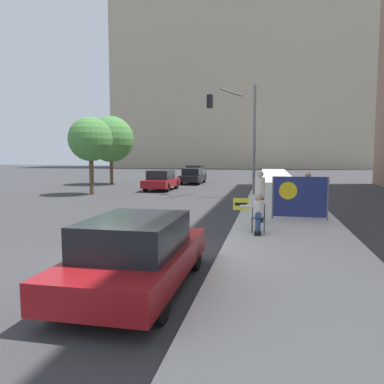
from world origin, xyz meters
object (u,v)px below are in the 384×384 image
object	(u,v)px
parked_car_curbside	(137,253)
car_on_road_distant	(195,171)
street_tree_midblock	(111,139)
street_tree_near_curb	(91,139)
traffic_light_pole	(238,123)
seated_protester	(258,212)
car_on_road_midblock	(193,176)
jogger_on_sidewalk	(260,196)
car_on_road_nearest	(161,180)
protest_banner	(300,197)
pedestrian_behind	(307,194)

from	to	relation	value
parked_car_curbside	car_on_road_distant	world-z (taller)	car_on_road_distant
street_tree_midblock	street_tree_near_curb	bearing A→B (deg)	-74.59
traffic_light_pole	street_tree_near_curb	xyz separation A→B (m)	(-9.25, -0.99, -0.98)
car_on_road_distant	street_tree_near_curb	bearing A→B (deg)	-98.75
seated_protester	car_on_road_midblock	size ratio (longest dim) A/B	0.28
street_tree_midblock	jogger_on_sidewalk	bearing A→B (deg)	-52.43
street_tree_near_curb	jogger_on_sidewalk	bearing A→B (deg)	-39.12
seated_protester	car_on_road_midblock	bearing A→B (deg)	128.48
street_tree_near_curb	street_tree_midblock	size ratio (longest dim) A/B	0.84
car_on_road_nearest	car_on_road_distant	size ratio (longest dim) A/B	0.89
parked_car_curbside	street_tree_midblock	world-z (taller)	street_tree_midblock
seated_protester	protest_banner	bearing A→B (deg)	83.43
protest_banner	street_tree_midblock	distance (m)	22.01
parked_car_curbside	car_on_road_midblock	size ratio (longest dim) A/B	1.01
car_on_road_distant	seated_protester	bearing A→B (deg)	-75.27
seated_protester	car_on_road_midblock	xyz separation A→B (m)	(-6.29, 20.91, -0.11)
protest_banner	parked_car_curbside	distance (m)	8.39
traffic_light_pole	street_tree_midblock	distance (m)	13.62
protest_banner	car_on_road_midblock	bearing A→B (deg)	112.93
traffic_light_pole	car_on_road_midblock	world-z (taller)	traffic_light_pole
parked_car_curbside	street_tree_near_curb	distance (m)	18.16
car_on_road_nearest	street_tree_midblock	bearing A→B (deg)	142.22
parked_car_curbside	seated_protester	bearing A→B (deg)	67.36
parked_car_curbside	car_on_road_nearest	bearing A→B (deg)	105.07
car_on_road_distant	street_tree_near_curb	world-z (taller)	street_tree_near_curb
protest_banner	car_on_road_nearest	bearing A→B (deg)	126.56
pedestrian_behind	car_on_road_midblock	world-z (taller)	pedestrian_behind
parked_car_curbside	car_on_road_midblock	distance (m)	26.21
parked_car_curbside	street_tree_near_curb	world-z (taller)	street_tree_near_curb
car_on_road_distant	street_tree_midblock	size ratio (longest dim) A/B	0.79
seated_protester	traffic_light_pole	bearing A→B (deg)	119.49
seated_protester	car_on_road_midblock	world-z (taller)	car_on_road_midblock
seated_protester	street_tree_midblock	xyz separation A→B (m)	(-13.11, 18.92, 3.09)
jogger_on_sidewalk	seated_protester	bearing A→B (deg)	122.37
street_tree_near_curb	car_on_road_nearest	bearing A→B (deg)	46.22
car_on_road_nearest	car_on_road_midblock	size ratio (longest dim) A/B	0.96
street_tree_near_curb	seated_protester	bearing A→B (deg)	-44.60
jogger_on_sidewalk	car_on_road_distant	size ratio (longest dim) A/B	0.39
jogger_on_sidewalk	traffic_light_pole	xyz separation A→B (m)	(-1.61, 9.82, 3.41)
car_on_road_distant	street_tree_midblock	bearing A→B (deg)	-115.37
car_on_road_nearest	street_tree_near_curb	distance (m)	5.86
protest_banner	parked_car_curbside	world-z (taller)	protest_banner
jogger_on_sidewalk	parked_car_curbside	distance (m)	7.15
protest_banner	traffic_light_pole	bearing A→B (deg)	108.50
seated_protester	pedestrian_behind	world-z (taller)	pedestrian_behind
seated_protester	jogger_on_sidewalk	distance (m)	1.88
jogger_on_sidewalk	protest_banner	distance (m)	1.62
protest_banner	car_on_road_distant	distance (m)	28.84
pedestrian_behind	car_on_road_nearest	distance (m)	14.18
jogger_on_sidewalk	street_tree_near_curb	bearing A→B (deg)	-6.25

